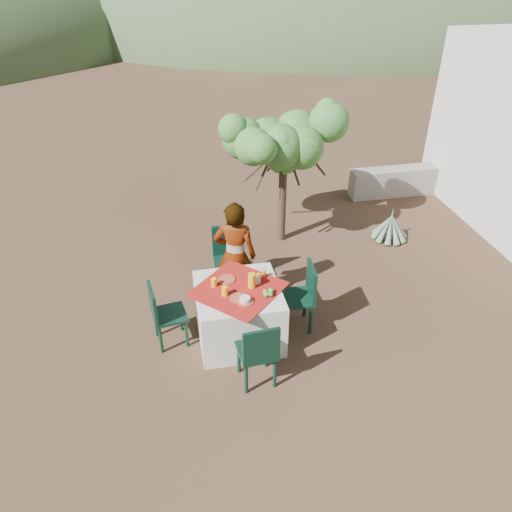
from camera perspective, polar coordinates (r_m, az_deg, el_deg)
The scene contains 22 objects.
ground at distance 6.71m, azimuth 2.35°, elevation -7.82°, with size 160.00×160.00×0.00m, color #382619.
table at distance 6.29m, azimuth -1.99°, elevation -6.55°, with size 1.30×1.30×0.76m.
chair_far at distance 7.08m, azimuth -3.08°, elevation -0.00°, with size 0.46×0.46×0.96m.
chair_near at distance 5.60m, azimuth 0.29°, elevation -10.90°, with size 0.44×0.44×0.90m.
chair_left at distance 6.24m, azimuth -10.58°, elevation -6.37°, with size 0.46×0.46×0.87m.
chair_right at distance 6.41m, azimuth 5.25°, elevation -4.33°, with size 0.46×0.46×0.93m.
person at distance 6.63m, azimuth -2.40°, elevation 0.03°, with size 0.57×0.38×1.56m, color #8C6651.
shrub_tree at distance 7.90m, azimuth 3.54°, elevation 12.28°, with size 1.72×1.69×2.03m.
agave at distance 8.72m, azimuth 15.09°, elevation 3.18°, with size 0.61×0.61×0.64m.
stone_wall at distance 10.48m, azimuth 17.60°, elevation 8.29°, with size 2.60×0.35×0.55m, color gray.
hill_near_right at distance 43.25m, azimuth 7.41°, elevation 26.86°, with size 48.00×48.00×20.00m, color #364D2B.
plate_far at distance 6.21m, azimuth -3.38°, elevation -2.69°, with size 0.22×0.22×0.01m, color brown.
plate_near at distance 5.90m, azimuth -2.03°, elevation -4.80°, with size 0.20×0.20×0.01m, color brown.
glass_far at distance 6.09m, azimuth -4.84°, elevation -3.01°, with size 0.07×0.07×0.11m, color yellow.
glass_near at distance 5.93m, azimuth -3.59°, elevation -4.04°, with size 0.07×0.07×0.12m, color yellow.
juice_pitcher at distance 6.02m, azimuth -0.49°, elevation -2.83°, with size 0.09×0.09×0.20m, color yellow.
bowl_plate at distance 5.85m, azimuth -1.28°, elevation -5.20°, with size 0.21×0.21×0.01m, color brown.
white_bowl at distance 5.83m, azimuth -1.28°, elevation -4.97°, with size 0.13×0.13×0.05m, color silver.
jar_left at distance 6.17m, azimuth 0.27°, elevation -2.41°, with size 0.06×0.06×0.09m, color orange.
jar_right at distance 6.24m, azimuth 0.89°, elevation -1.99°, with size 0.06×0.06×0.09m, color orange.
napkin_holder at distance 6.11m, azimuth 0.13°, elevation -2.83°, with size 0.07×0.04×0.10m, color silver.
fruit_cluster at distance 5.93m, azimuth 1.40°, elevation -4.21°, with size 0.14×0.13×0.07m.
Camera 1 is at (-1.26, -4.93, 4.38)m, focal length 35.00 mm.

